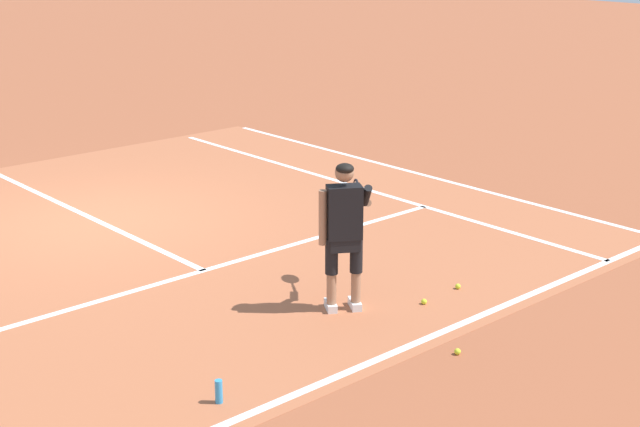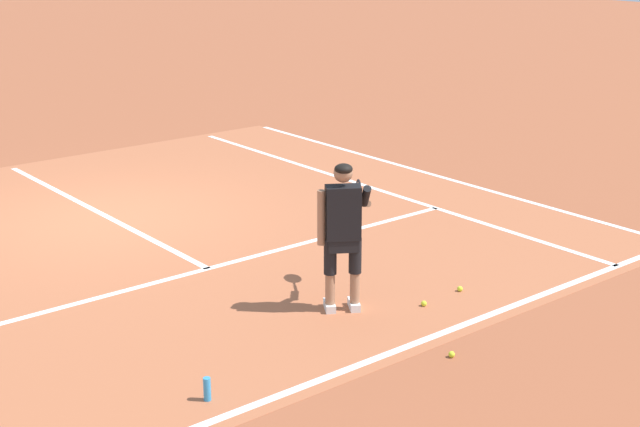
# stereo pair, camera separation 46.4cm
# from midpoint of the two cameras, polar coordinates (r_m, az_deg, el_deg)

# --- Properties ---
(ground_plane) EXTENTS (80.00, 80.00, 0.00)m
(ground_plane) POSITION_cam_midpoint_polar(r_m,az_deg,el_deg) (14.04, -11.97, -0.25)
(ground_plane) COLOR #9E5133
(court_inner_surface) EXTENTS (10.98, 10.01, 0.00)m
(court_inner_surface) POSITION_cam_midpoint_polar(r_m,az_deg,el_deg) (13.08, -9.66, -1.43)
(court_inner_surface) COLOR #B2603D
(court_inner_surface) RESTS_ON ground
(line_baseline) EXTENTS (10.98, 0.10, 0.01)m
(line_baseline) POSITION_cam_midpoint_polar(r_m,az_deg,el_deg) (9.48, 5.09, -8.80)
(line_baseline) COLOR white
(line_baseline) RESTS_ON ground
(line_service) EXTENTS (8.23, 0.10, 0.01)m
(line_service) POSITION_cam_midpoint_polar(r_m,az_deg,el_deg) (11.79, -5.80, -3.40)
(line_service) COLOR white
(line_service) RESTS_ON ground
(line_centre_service) EXTENTS (0.10, 6.40, 0.01)m
(line_centre_service) POSITION_cam_midpoint_polar(r_m,az_deg,el_deg) (14.44, -12.82, 0.20)
(line_centre_service) COLOR white
(line_centre_service) RESTS_ON ground
(line_singles_right) EXTENTS (0.10, 9.61, 0.01)m
(line_singles_right) POSITION_cam_midpoint_polar(r_m,az_deg,el_deg) (15.40, 3.73, 1.70)
(line_singles_right) COLOR white
(line_singles_right) RESTS_ON ground
(line_doubles_right) EXTENTS (0.10, 9.61, 0.01)m
(line_doubles_right) POSITION_cam_midpoint_polar(r_m,az_deg,el_deg) (16.33, 7.29, 2.52)
(line_doubles_right) COLOR white
(line_doubles_right) RESTS_ON ground
(tennis_player) EXTENTS (1.06, 0.89, 1.71)m
(tennis_player) POSITION_cam_midpoint_polar(r_m,az_deg,el_deg) (10.21, 2.74, -0.81)
(tennis_player) COLOR white
(tennis_player) RESTS_ON ground
(tennis_ball_near_feet) EXTENTS (0.07, 0.07, 0.07)m
(tennis_ball_near_feet) POSITION_cam_midpoint_polar(r_m,az_deg,el_deg) (10.71, 7.65, -5.52)
(tennis_ball_near_feet) COLOR #CCE02D
(tennis_ball_near_feet) RESTS_ON ground
(tennis_ball_by_baseline) EXTENTS (0.07, 0.07, 0.07)m
(tennis_ball_by_baseline) POSITION_cam_midpoint_polar(r_m,az_deg,el_deg) (9.56, 9.49, -8.56)
(tennis_ball_by_baseline) COLOR #CCE02D
(tennis_ball_by_baseline) RESTS_ON ground
(tennis_ball_mid_court) EXTENTS (0.07, 0.07, 0.07)m
(tennis_ball_mid_court) POSITION_cam_midpoint_polar(r_m,az_deg,el_deg) (11.19, 9.79, -4.60)
(tennis_ball_mid_court) COLOR #CCE02D
(tennis_ball_mid_court) RESTS_ON ground
(water_bottle) EXTENTS (0.07, 0.07, 0.23)m
(water_bottle) POSITION_cam_midpoint_polar(r_m,az_deg,el_deg) (8.65, -5.41, -10.72)
(water_bottle) COLOR #3393D6
(water_bottle) RESTS_ON ground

